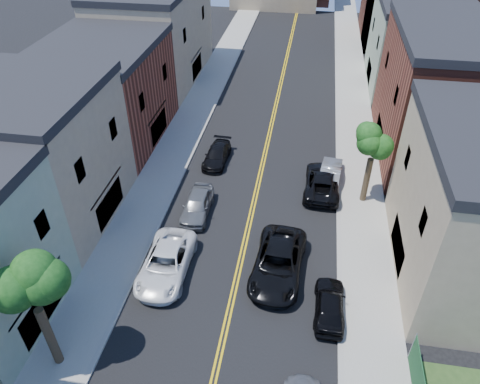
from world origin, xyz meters
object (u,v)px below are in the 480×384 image
at_px(grey_car_left, 197,205).
at_px(black_car_right, 330,305).
at_px(dark_car_right_far, 323,181).
at_px(white_pickup, 166,263).
at_px(black_suv_lane, 278,263).
at_px(black_car_left, 217,155).
at_px(silver_car_right, 331,172).

xyz_separation_m(grey_car_left, black_car_right, (9.30, -7.30, -0.07)).
distance_m(black_car_right, dark_car_right_far, 11.60).
distance_m(white_pickup, black_car_right, 9.91).
bearing_deg(black_suv_lane, black_car_left, 121.62).
relative_size(black_car_left, silver_car_right, 1.01).
relative_size(silver_car_right, dark_car_right_far, 0.77).
bearing_deg(silver_car_right, black_suv_lane, 79.25).
bearing_deg(black_car_right, grey_car_left, -38.00).
bearing_deg(black_car_left, black_car_right, -54.36).
bearing_deg(dark_car_right_far, black_car_left, -14.90).
height_order(black_car_left, black_car_right, black_car_right).
xyz_separation_m(white_pickup, dark_car_right_far, (9.19, 10.11, -0.02)).
relative_size(dark_car_right_far, black_suv_lane, 0.90).
height_order(white_pickup, dark_car_right_far, white_pickup).
distance_m(grey_car_left, silver_car_right, 10.92).
height_order(black_car_left, silver_car_right, silver_car_right).
height_order(white_pickup, black_suv_lane, black_suv_lane).
bearing_deg(black_suv_lane, white_pickup, -167.45).
height_order(black_car_right, silver_car_right, silver_car_right).
relative_size(black_car_right, silver_car_right, 0.95).
distance_m(black_car_left, silver_car_right, 9.37).
bearing_deg(grey_car_left, silver_car_right, 30.72).
height_order(white_pickup, black_car_left, white_pickup).
bearing_deg(white_pickup, dark_car_right_far, 47.33).
height_order(black_car_left, black_suv_lane, black_suv_lane).
relative_size(black_car_right, black_suv_lane, 0.66).
distance_m(black_car_left, dark_car_right_far, 9.07).
distance_m(white_pickup, black_suv_lane, 6.77).
relative_size(grey_car_left, black_car_left, 1.04).
distance_m(silver_car_right, black_suv_lane, 10.95).
relative_size(black_car_left, black_car_right, 1.06).
xyz_separation_m(black_car_right, dark_car_right_far, (-0.61, 11.58, 0.08)).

